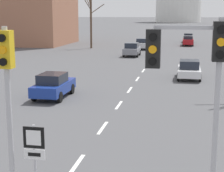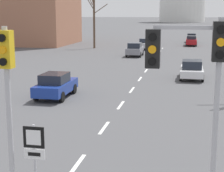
{
  "view_description": "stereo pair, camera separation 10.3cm",
  "coord_description": "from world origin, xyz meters",
  "px_view_note": "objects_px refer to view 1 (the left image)",
  "views": [
    {
      "loc": [
        3.66,
        -2.9,
        5.43
      ],
      "look_at": [
        1.73,
        7.14,
        3.4
      ],
      "focal_mm": 60.0,
      "sensor_mm": 36.0,
      "label": 1
    },
    {
      "loc": [
        3.76,
        -2.88,
        5.43
      ],
      "look_at": [
        1.73,
        7.14,
        3.4
      ],
      "focal_mm": 60.0,
      "sensor_mm": 36.0,
      "label": 2
    }
  ],
  "objects_px": {
    "traffic_signal_centre_tall": "(8,87)",
    "sedan_far_left": "(188,38)",
    "sedan_far_right": "(188,41)",
    "traffic_signal_near_right": "(196,70)",
    "sedan_distant_centre": "(132,49)",
    "sedan_near_right": "(142,44)",
    "sedan_mid_centre": "(189,69)",
    "sedan_near_left": "(53,85)",
    "route_sign_post": "(34,153)"
  },
  "relations": [
    {
      "from": "traffic_signal_near_right",
      "to": "sedan_near_right",
      "type": "bearing_deg",
      "value": 97.89
    },
    {
      "from": "traffic_signal_near_right",
      "to": "route_sign_post",
      "type": "bearing_deg",
      "value": -176.4
    },
    {
      "from": "sedan_near_right",
      "to": "route_sign_post",
      "type": "bearing_deg",
      "value": -87.35
    },
    {
      "from": "traffic_signal_near_right",
      "to": "sedan_near_left",
      "type": "relative_size",
      "value": 1.31
    },
    {
      "from": "traffic_signal_near_right",
      "to": "sedan_far_right",
      "type": "height_order",
      "value": "traffic_signal_near_right"
    },
    {
      "from": "sedan_distant_centre",
      "to": "sedan_near_right",
      "type": "bearing_deg",
      "value": 88.0
    },
    {
      "from": "route_sign_post",
      "to": "sedan_near_right",
      "type": "bearing_deg",
      "value": 92.65
    },
    {
      "from": "sedan_mid_centre",
      "to": "sedan_near_right",
      "type": "bearing_deg",
      "value": 105.21
    },
    {
      "from": "traffic_signal_near_right",
      "to": "sedan_mid_centre",
      "type": "distance_m",
      "value": 22.0
    },
    {
      "from": "sedan_far_right",
      "to": "sedan_near_right",
      "type": "bearing_deg",
      "value": -131.55
    },
    {
      "from": "sedan_near_left",
      "to": "sedan_distant_centre",
      "type": "height_order",
      "value": "sedan_distant_centre"
    },
    {
      "from": "traffic_signal_centre_tall",
      "to": "route_sign_post",
      "type": "bearing_deg",
      "value": 32.77
    },
    {
      "from": "sedan_far_right",
      "to": "traffic_signal_near_right",
      "type": "bearing_deg",
      "value": -90.34
    },
    {
      "from": "sedan_near_left",
      "to": "traffic_signal_centre_tall",
      "type": "bearing_deg",
      "value": -74.75
    },
    {
      "from": "sedan_far_right",
      "to": "sedan_distant_centre",
      "type": "distance_m",
      "value": 17.92
    },
    {
      "from": "sedan_near_left",
      "to": "sedan_distant_centre",
      "type": "bearing_deg",
      "value": 85.66
    },
    {
      "from": "route_sign_post",
      "to": "sedan_near_left",
      "type": "xyz_separation_m",
      "value": [
        -4.25,
        13.35,
        -0.85
      ]
    },
    {
      "from": "sedan_mid_centre",
      "to": "sedan_far_right",
      "type": "xyz_separation_m",
      "value": [
        0.13,
        31.52,
        0.05
      ]
    },
    {
      "from": "traffic_signal_near_right",
      "to": "sedan_mid_centre",
      "type": "xyz_separation_m",
      "value": [
        0.19,
        21.76,
        -3.24
      ]
    },
    {
      "from": "sedan_mid_centre",
      "to": "traffic_signal_near_right",
      "type": "bearing_deg",
      "value": -90.49
    },
    {
      "from": "route_sign_post",
      "to": "sedan_far_left",
      "type": "distance_m",
      "value": 60.65
    },
    {
      "from": "sedan_near_right",
      "to": "sedan_mid_centre",
      "type": "relative_size",
      "value": 1.0
    },
    {
      "from": "traffic_signal_centre_tall",
      "to": "sedan_far_left",
      "type": "height_order",
      "value": "traffic_signal_centre_tall"
    },
    {
      "from": "traffic_signal_near_right",
      "to": "sedan_near_right",
      "type": "height_order",
      "value": "traffic_signal_near_right"
    },
    {
      "from": "route_sign_post",
      "to": "sedan_far_right",
      "type": "relative_size",
      "value": 0.53
    },
    {
      "from": "traffic_signal_centre_tall",
      "to": "sedan_mid_centre",
      "type": "xyz_separation_m",
      "value": [
        4.91,
        22.36,
        -2.76
      ]
    },
    {
      "from": "sedan_near_left",
      "to": "sedan_far_right",
      "type": "xyz_separation_m",
      "value": [
        8.77,
        40.2,
        0.03
      ]
    },
    {
      "from": "route_sign_post",
      "to": "sedan_distant_centre",
      "type": "distance_m",
      "value": 37.13
    },
    {
      "from": "sedan_distant_centre",
      "to": "traffic_signal_near_right",
      "type": "bearing_deg",
      "value": -79.74
    },
    {
      "from": "sedan_near_right",
      "to": "sedan_far_right",
      "type": "distance_m",
      "value": 10.04
    },
    {
      "from": "sedan_far_left",
      "to": "sedan_distant_centre",
      "type": "distance_m",
      "value": 24.46
    },
    {
      "from": "sedan_near_left",
      "to": "sedan_near_right",
      "type": "relative_size",
      "value": 1.0
    },
    {
      "from": "sedan_near_right",
      "to": "sedan_far_left",
      "type": "xyz_separation_m",
      "value": [
        6.73,
        14.43,
        -0.02
      ]
    },
    {
      "from": "traffic_signal_centre_tall",
      "to": "traffic_signal_near_right",
      "type": "xyz_separation_m",
      "value": [
        4.73,
        0.6,
        0.48
      ]
    },
    {
      "from": "route_sign_post",
      "to": "sedan_near_right",
      "type": "relative_size",
      "value": 0.6
    },
    {
      "from": "route_sign_post",
      "to": "sedan_distant_centre",
      "type": "xyz_separation_m",
      "value": [
        -2.45,
        37.04,
        -0.81
      ]
    },
    {
      "from": "sedan_far_left",
      "to": "sedan_near_right",
      "type": "bearing_deg",
      "value": -114.99
    },
    {
      "from": "sedan_distant_centre",
      "to": "sedan_near_left",
      "type": "bearing_deg",
      "value": -94.34
    },
    {
      "from": "traffic_signal_centre_tall",
      "to": "sedan_far_right",
      "type": "distance_m",
      "value": 54.18
    },
    {
      "from": "sedan_near_left",
      "to": "sedan_far_right",
      "type": "bearing_deg",
      "value": 77.69
    },
    {
      "from": "traffic_signal_near_right",
      "to": "route_sign_post",
      "type": "xyz_separation_m",
      "value": [
        -4.21,
        -0.26,
        -2.36
      ]
    },
    {
      "from": "traffic_signal_centre_tall",
      "to": "route_sign_post",
      "type": "xyz_separation_m",
      "value": [
        0.52,
        0.33,
        -1.88
      ]
    },
    {
      "from": "traffic_signal_near_right",
      "to": "sedan_mid_centre",
      "type": "height_order",
      "value": "traffic_signal_near_right"
    },
    {
      "from": "route_sign_post",
      "to": "sedan_near_left",
      "type": "height_order",
      "value": "route_sign_post"
    },
    {
      "from": "sedan_near_right",
      "to": "sedan_distant_centre",
      "type": "relative_size",
      "value": 1.03
    },
    {
      "from": "sedan_near_right",
      "to": "sedan_far_right",
      "type": "xyz_separation_m",
      "value": [
        6.66,
        7.51,
        0.0
      ]
    },
    {
      "from": "traffic_signal_centre_tall",
      "to": "sedan_distant_centre",
      "type": "bearing_deg",
      "value": 92.96
    },
    {
      "from": "traffic_signal_centre_tall",
      "to": "sedan_far_left",
      "type": "distance_m",
      "value": 61.07
    },
    {
      "from": "sedan_near_right",
      "to": "sedan_mid_centre",
      "type": "height_order",
      "value": "sedan_near_right"
    },
    {
      "from": "traffic_signal_near_right",
      "to": "sedan_far_left",
      "type": "relative_size",
      "value": 1.32
    }
  ]
}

